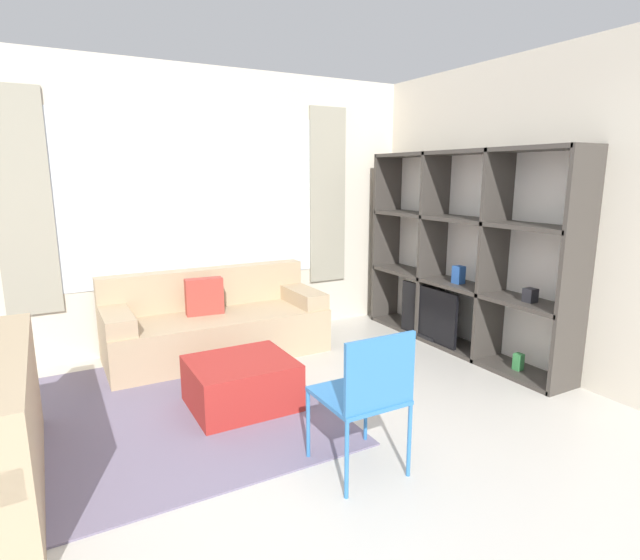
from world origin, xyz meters
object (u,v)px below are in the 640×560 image
ottoman (241,383)px  couch_main (216,325)px  folding_chair (367,390)px  shelving_unit (463,256)px

ottoman → couch_main: bearing=81.4°
couch_main → folding_chair: (0.14, -2.33, 0.23)m
ottoman → shelving_unit: bearing=4.9°
folding_chair → shelving_unit: bearing=-146.3°
couch_main → shelving_unit: bearing=-23.9°
ottoman → folding_chair: (0.32, -1.16, 0.34)m
shelving_unit → ottoman: 2.48m
couch_main → folding_chair: bearing=-86.5°
shelving_unit → couch_main: bearing=156.1°
shelving_unit → ottoman: (-2.36, -0.20, -0.74)m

